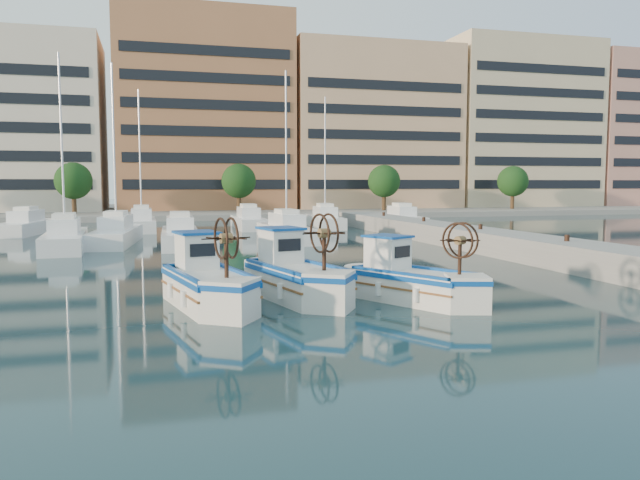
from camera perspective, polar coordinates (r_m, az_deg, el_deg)
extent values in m
plane|color=#193D42|center=(20.35, 1.76, -5.86)|extent=(300.00, 300.00, 0.00)
cube|color=gray|center=(33.16, 19.54, -0.83)|extent=(3.00, 60.00, 1.20)
cube|color=gray|center=(86.39, -11.24, 2.69)|extent=(180.00, 40.00, 0.60)
cube|color=beige|center=(86.16, -26.94, 9.42)|extent=(23.00, 14.00, 21.00)
cube|color=#AB6A42|center=(84.89, -10.62, 11.32)|extent=(22.00, 14.00, 25.00)
cube|color=black|center=(77.96, -10.20, 11.88)|extent=(20.24, 0.12, 22.50)
cube|color=tan|center=(89.57, 4.47, 10.10)|extent=(23.00, 14.00, 22.00)
cube|color=black|center=(83.03, 6.11, 10.47)|extent=(21.16, 0.12, 19.80)
cube|color=beige|center=(99.69, 17.23, 9.96)|extent=(22.00, 14.00, 24.00)
cube|color=black|center=(93.86, 19.54, 10.21)|extent=(20.24, 0.12, 21.60)
cube|color=tan|center=(112.86, 26.82, 8.80)|extent=(21.00, 14.00, 23.00)
cylinder|color=#3F2B19|center=(73.12, -21.55, 2.94)|extent=(0.50, 0.50, 3.00)
sphere|color=#1C4619|center=(73.08, -21.62, 5.06)|extent=(4.00, 4.00, 4.00)
cylinder|color=#3F2B19|center=(73.31, -7.41, 3.26)|extent=(0.50, 0.50, 3.00)
sphere|color=#1C4619|center=(73.27, -7.44, 5.37)|extent=(4.00, 4.00, 4.00)
cylinder|color=#3F2B19|center=(77.79, 5.86, 3.39)|extent=(0.50, 0.50, 3.00)
sphere|color=#1C4619|center=(77.75, 5.88, 5.38)|extent=(4.00, 4.00, 4.00)
cylinder|color=#3F2B19|center=(85.88, 17.17, 3.35)|extent=(0.50, 0.50, 3.00)
sphere|color=#1C4619|center=(85.85, 17.22, 5.15)|extent=(4.00, 4.00, 4.00)
cube|color=white|center=(40.11, -22.27, -0.07)|extent=(2.76, 9.72, 1.00)
cylinder|color=silver|center=(40.02, -22.54, 7.80)|extent=(0.12, 0.12, 11.00)
cube|color=white|center=(42.30, -18.11, 0.32)|extent=(3.15, 9.84, 1.00)
cylinder|color=silver|center=(42.22, -18.32, 7.78)|extent=(0.12, 0.12, 11.00)
cube|color=white|center=(40.06, -12.66, 0.19)|extent=(2.46, 8.87, 1.00)
cube|color=white|center=(43.06, -3.08, 0.65)|extent=(2.62, 9.59, 1.00)
cylinder|color=silver|center=(42.98, -3.12, 7.98)|extent=(0.12, 0.12, 11.00)
cube|color=white|center=(53.24, -25.23, 1.03)|extent=(3.45, 8.64, 1.00)
cube|color=white|center=(53.47, -15.99, 1.34)|extent=(2.30, 7.67, 1.00)
cylinder|color=silver|center=(53.40, -16.14, 7.23)|extent=(0.12, 0.12, 11.00)
cube|color=white|center=(54.62, -6.55, 1.58)|extent=(2.33, 8.68, 1.00)
cube|color=white|center=(55.67, 0.46, 1.68)|extent=(2.90, 8.55, 1.00)
cylinder|color=silver|center=(55.60, 0.46, 7.35)|extent=(0.12, 0.12, 11.00)
cube|color=white|center=(57.43, 7.47, 1.75)|extent=(2.84, 8.62, 1.00)
cube|color=silver|center=(20.03, -10.18, -4.53)|extent=(2.71, 4.65, 1.09)
cube|color=#0B4397|center=(19.97, -10.20, -3.36)|extent=(2.79, 4.79, 0.17)
cube|color=blue|center=(19.98, -10.20, -3.55)|extent=(2.22, 4.14, 0.06)
cube|color=white|center=(21.07, -11.20, -1.01)|extent=(1.39, 1.55, 1.14)
cube|color=#0B4397|center=(21.01, -11.23, 0.68)|extent=(1.58, 1.74, 0.08)
cylinder|color=#331E14|center=(18.10, -8.55, -1.87)|extent=(0.12, 0.12, 1.20)
cylinder|color=brown|center=(18.03, -8.58, 0.16)|extent=(0.38, 0.35, 0.29)
torus|color=#331E14|center=(17.99, -9.05, 0.14)|extent=(0.32, 1.20, 1.22)
torus|color=#331E14|center=(18.08, -8.11, 0.18)|extent=(0.32, 1.20, 1.22)
cube|color=silver|center=(21.08, -2.12, -3.95)|extent=(2.88, 4.76, 1.11)
cube|color=#0B4397|center=(21.02, -2.13, -2.81)|extent=(2.96, 4.90, 0.17)
cube|color=blue|center=(21.03, -2.13, -2.99)|extent=(2.37, 4.23, 0.06)
cube|color=white|center=(22.07, -3.59, -0.57)|extent=(1.45, 1.61, 1.16)
cube|color=#0B4397|center=(22.01, -3.60, 1.07)|extent=(1.64, 1.80, 0.08)
cylinder|color=#331E14|center=(19.25, 0.38, -1.31)|extent=(0.13, 0.13, 1.23)
cylinder|color=brown|center=(19.19, 0.38, 0.64)|extent=(0.40, 0.37, 0.30)
torus|color=#331E14|center=(19.11, -0.03, 0.62)|extent=(0.36, 1.22, 1.24)
torus|color=#331E14|center=(19.26, 0.79, 0.65)|extent=(0.36, 1.22, 1.24)
cube|color=silver|center=(20.77, 8.61, -4.28)|extent=(3.45, 4.37, 1.01)
cube|color=#0B4397|center=(20.71, 8.63, -3.23)|extent=(3.56, 4.50, 0.15)
cube|color=blue|center=(20.72, 8.62, -3.40)|extent=(2.93, 3.83, 0.06)
cube|color=white|center=(21.35, 6.20, -1.20)|extent=(1.53, 1.60, 1.06)
cube|color=#0B4397|center=(21.29, 6.21, 0.35)|extent=(1.72, 1.80, 0.08)
cylinder|color=#331E14|center=(19.63, 12.65, -1.77)|extent=(0.12, 0.12, 1.11)
cylinder|color=brown|center=(19.57, 12.69, -0.03)|extent=(0.40, 0.38, 0.27)
torus|color=#331E14|center=(19.45, 12.45, -0.06)|extent=(0.60, 1.02, 1.12)
torus|color=#331E14|center=(19.69, 12.92, -0.01)|extent=(0.60, 1.02, 1.12)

